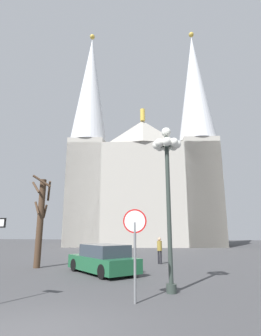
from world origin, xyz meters
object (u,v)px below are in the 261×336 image
at_px(bare_tree, 40,219).
at_px(parked_car_near_green, 103,260).
at_px(street_lamp, 167,169).
at_px(cathedral, 143,176).
at_px(pedestrian_walking, 160,248).
at_px(stop_sign, 135,236).

bearing_deg(bare_tree, parked_car_near_green, -19.26).
bearing_deg(parked_car_near_green, street_lamp, -49.44).
bearing_deg(bare_tree, cathedral, 80.06).
xyz_separation_m(parked_car_near_green, pedestrian_walking, (2.78, 4.27, 0.34)).
xyz_separation_m(stop_sign, pedestrian_walking, (0.53, 9.67, -0.92)).
bearing_deg(pedestrian_walking, stop_sign, -93.15).
bearing_deg(parked_car_near_green, bare_tree, 160.74).
bearing_deg(cathedral, street_lamp, -83.54).
bearing_deg(pedestrian_walking, bare_tree, -158.42).
height_order(stop_sign, bare_tree, bare_tree).
height_order(stop_sign, street_lamp, street_lamp).
distance_m(street_lamp, parked_car_near_green, 6.35).
bearing_deg(pedestrian_walking, street_lamp, -86.06).
relative_size(cathedral, bare_tree, 6.25).
distance_m(bare_tree, parked_car_near_green, 4.99).
relative_size(stop_sign, parked_car_near_green, 0.63).
relative_size(parked_car_near_green, pedestrian_walking, 2.65).
bearing_deg(bare_tree, street_lamp, -35.36).
height_order(cathedral, bare_tree, cathedral).
xyz_separation_m(stop_sign, parked_car_near_green, (-2.25, 5.40, -1.26)).
height_order(stop_sign, parked_car_near_green, stop_sign).
relative_size(stop_sign, bare_tree, 0.51).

